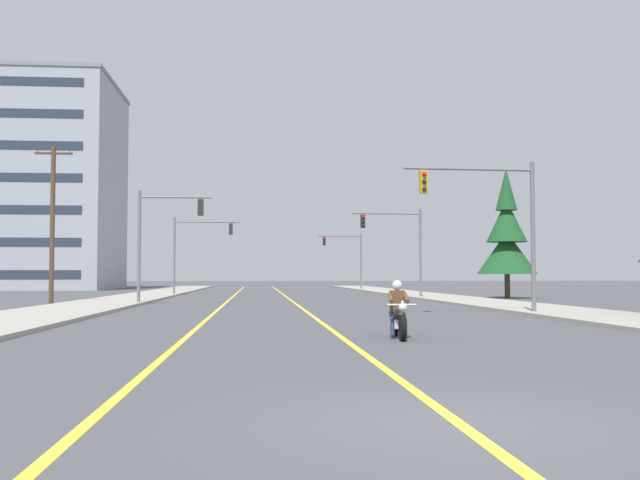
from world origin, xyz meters
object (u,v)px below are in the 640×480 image
object	(u,v)px
motorcycle_with_rider	(398,315)
traffic_signal_far_right	(349,252)
traffic_signal_mid_left	(194,243)
utility_pole_left_near	(52,221)
traffic_signal_near_left	(160,230)
apartment_building_far_left_block	(25,185)
traffic_signal_near_right	(495,212)
traffic_signal_mid_right	(401,239)
conifer_tree_right_verge_far	(507,238)

from	to	relation	value
motorcycle_with_rider	traffic_signal_far_right	distance (m)	61.54
traffic_signal_far_right	traffic_signal_mid_left	bearing A→B (deg)	-126.45
traffic_signal_mid_left	utility_pole_left_near	distance (m)	18.27
motorcycle_with_rider	traffic_signal_near_left	distance (m)	24.18
apartment_building_far_left_block	traffic_signal_far_right	bearing A→B (deg)	-10.82
traffic_signal_mid_left	traffic_signal_near_right	bearing A→B (deg)	-64.37
traffic_signal_near_left	traffic_signal_mid_left	world-z (taller)	same
traffic_signal_near_right	traffic_signal_far_right	xyz separation A→B (m)	(0.35, 50.65, -0.04)
traffic_signal_near_right	traffic_signal_near_left	size ratio (longest dim) A/B	1.00
traffic_signal_near_right	traffic_signal_mid_right	bearing A→B (deg)	89.07
traffic_signal_near_left	conifer_tree_right_verge_far	size ratio (longest dim) A/B	0.69
traffic_signal_near_right	traffic_signal_mid_right	xyz separation A→B (m)	(0.35, 21.33, -0.04)
traffic_signal_mid_right	utility_pole_left_near	xyz separation A→B (m)	(-21.33, -8.02, 0.52)
motorcycle_with_rider	apartment_building_far_left_block	xyz separation A→B (m)	(-30.11, 68.09, 11.32)
traffic_signal_mid_left	apartment_building_far_left_block	size ratio (longest dim) A/B	0.26
traffic_signal_far_right	traffic_signal_near_left	bearing A→B (deg)	-111.37
motorcycle_with_rider	traffic_signal_near_left	xyz separation A→B (m)	(-8.85, 22.23, 3.45)
traffic_signal_near_left	traffic_signal_mid_right	xyz separation A→B (m)	(15.21, 9.56, 0.06)
traffic_signal_mid_left	conifer_tree_right_verge_far	distance (m)	24.27
traffic_signal_mid_right	utility_pole_left_near	distance (m)	22.79
traffic_signal_near_right	traffic_signal_far_right	distance (m)	50.65
traffic_signal_mid_left	utility_pole_left_near	world-z (taller)	utility_pole_left_near
utility_pole_left_near	traffic_signal_near_left	bearing A→B (deg)	-14.07
motorcycle_with_rider	traffic_signal_mid_right	world-z (taller)	traffic_signal_mid_right
traffic_signal_near_right	utility_pole_left_near	xyz separation A→B (m)	(-20.98, 13.31, 0.48)
apartment_building_far_left_block	conifer_tree_right_verge_far	bearing A→B (deg)	-40.14
motorcycle_with_rider	traffic_signal_mid_right	bearing A→B (deg)	78.69
motorcycle_with_rider	apartment_building_far_left_block	distance (m)	75.31
traffic_signal_near_right	traffic_signal_mid_left	xyz separation A→B (m)	(-14.59, 30.41, -0.01)
traffic_signal_mid_left	utility_pole_left_near	bearing A→B (deg)	-110.48
traffic_signal_mid_left	traffic_signal_far_right	xyz separation A→B (m)	(14.95, 20.24, -0.03)
motorcycle_with_rider	utility_pole_left_near	bearing A→B (deg)	122.21
traffic_signal_near_left	traffic_signal_far_right	bearing A→B (deg)	68.63
traffic_signal_mid_right	apartment_building_far_left_block	size ratio (longest dim) A/B	0.26
traffic_signal_near_right	apartment_building_far_left_block	size ratio (longest dim) A/B	0.26
traffic_signal_far_right	utility_pole_left_near	size ratio (longest dim) A/B	0.70
traffic_signal_mid_right	traffic_signal_far_right	world-z (taller)	same
traffic_signal_mid_left	traffic_signal_mid_right	bearing A→B (deg)	-31.31
traffic_signal_near_right	traffic_signal_near_left	distance (m)	18.96
traffic_signal_near_right	motorcycle_with_rider	bearing A→B (deg)	-119.89
utility_pole_left_near	traffic_signal_far_right	bearing A→B (deg)	60.26
motorcycle_with_rider	traffic_signal_near_right	world-z (taller)	traffic_signal_near_right
utility_pole_left_near	apartment_building_far_left_block	xyz separation A→B (m)	(-15.14, 44.32, 7.29)
motorcycle_with_rider	traffic_signal_far_right	size ratio (longest dim) A/B	0.35
utility_pole_left_near	apartment_building_far_left_block	world-z (taller)	apartment_building_far_left_block
traffic_signal_near_right	apartment_building_far_left_block	xyz separation A→B (m)	(-36.13, 57.63, 7.78)
traffic_signal_far_right	conifer_tree_right_verge_far	xyz separation A→B (m)	(7.30, -29.94, 0.05)
traffic_signal_near_left	utility_pole_left_near	world-z (taller)	utility_pole_left_near
motorcycle_with_rider	apartment_building_far_left_block	world-z (taller)	apartment_building_far_left_block
traffic_signal_near_left	apartment_building_far_left_block	size ratio (longest dim) A/B	0.26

